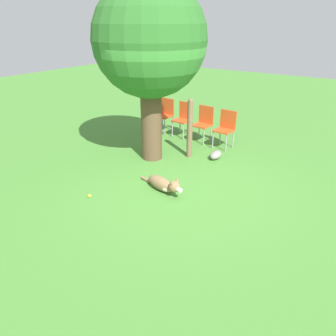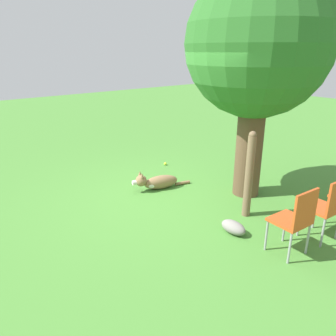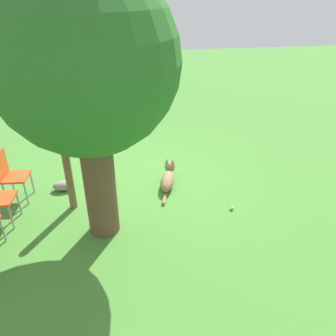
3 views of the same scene
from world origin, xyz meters
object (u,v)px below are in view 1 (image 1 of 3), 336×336
at_px(oak_tree, 150,42).
at_px(red_chair_1, 204,121).
at_px(red_chair_2, 184,117).
at_px(red_chair_3, 165,113).
at_px(red_chair_0, 226,127).
at_px(tennis_ball, 90,196).
at_px(dog, 164,184).
at_px(fence_post, 190,128).

distance_m(oak_tree, red_chair_1, 2.68).
bearing_deg(red_chair_2, red_chair_3, -92.54).
relative_size(oak_tree, red_chair_0, 4.05).
height_order(red_chair_0, red_chair_3, same).
distance_m(oak_tree, tennis_ball, 3.35).
xyz_separation_m(red_chair_0, red_chair_2, (0.17, 1.34, 0.00)).
height_order(oak_tree, red_chair_2, oak_tree).
bearing_deg(red_chair_0, dog, 5.57).
bearing_deg(fence_post, red_chair_1, 12.06).
distance_m(red_chair_0, tennis_ball, 3.94).
relative_size(fence_post, tennis_ball, 20.56).
relative_size(oak_tree, tennis_ball, 56.09).
relative_size(red_chair_0, red_chair_3, 1.00).
xyz_separation_m(red_chair_1, tennis_ball, (-3.88, 0.28, -0.51)).
distance_m(dog, fence_post, 1.91).
bearing_deg(red_chair_3, oak_tree, 30.05).
height_order(red_chair_2, red_chair_3, same).
relative_size(fence_post, red_chair_0, 1.49).
xyz_separation_m(red_chair_0, red_chair_3, (0.25, 2.00, 0.00)).
relative_size(fence_post, red_chair_3, 1.49).
distance_m(fence_post, red_chair_0, 1.16).
distance_m(dog, red_chair_3, 3.72).
bearing_deg(red_chair_1, tennis_ball, 0.48).
relative_size(oak_tree, red_chair_2, 4.05).
bearing_deg(tennis_ball, red_chair_2, 5.65).
height_order(oak_tree, red_chair_1, oak_tree).
distance_m(red_chair_3, tennis_ball, 4.21).
bearing_deg(red_chair_2, oak_tree, 11.63).
relative_size(red_chair_2, tennis_ball, 13.84).
relative_size(red_chair_0, tennis_ball, 13.84).
bearing_deg(red_chair_2, fence_post, 41.15).
distance_m(red_chair_2, tennis_ball, 4.01).
xyz_separation_m(dog, red_chair_3, (3.07, 2.05, 0.40)).
bearing_deg(oak_tree, fence_post, -51.47).
bearing_deg(dog, oak_tree, 149.62).
distance_m(red_chair_1, tennis_ball, 3.92).
xyz_separation_m(fence_post, red_chair_2, (1.23, 0.91, -0.16)).
distance_m(fence_post, red_chair_1, 1.18).
bearing_deg(red_chair_3, dog, 38.32).
bearing_deg(red_chair_0, tennis_ball, -9.42).
height_order(red_chair_2, tennis_ball, red_chair_2).
xyz_separation_m(oak_tree, fence_post, (0.55, -0.69, -1.87)).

